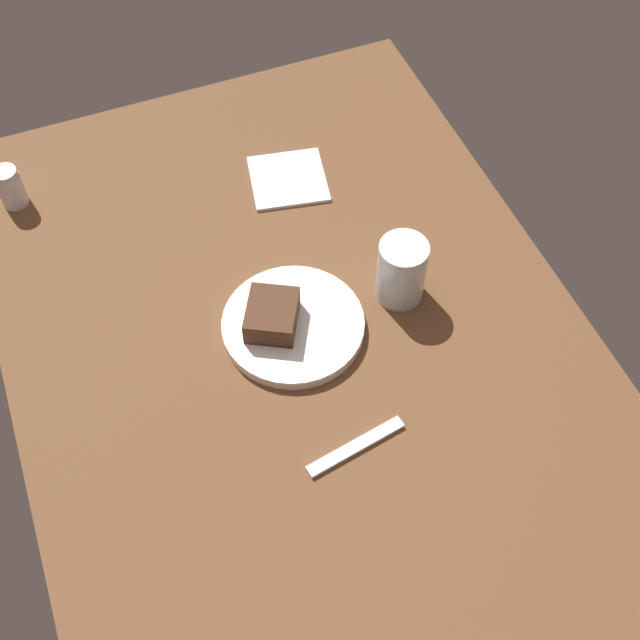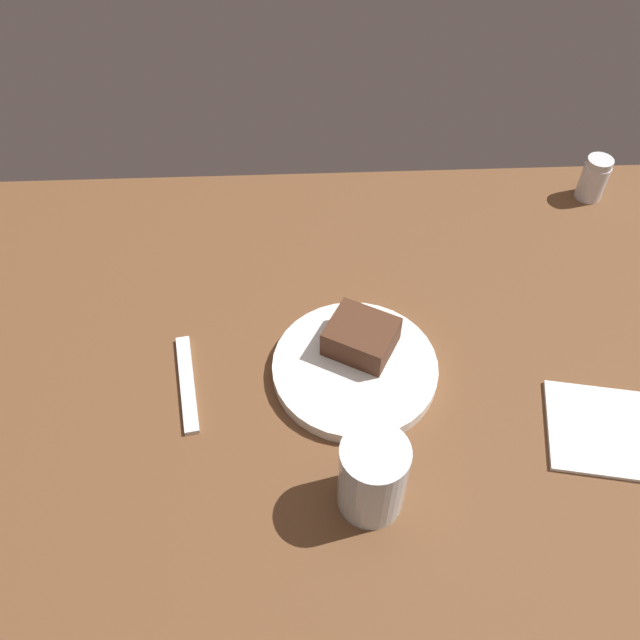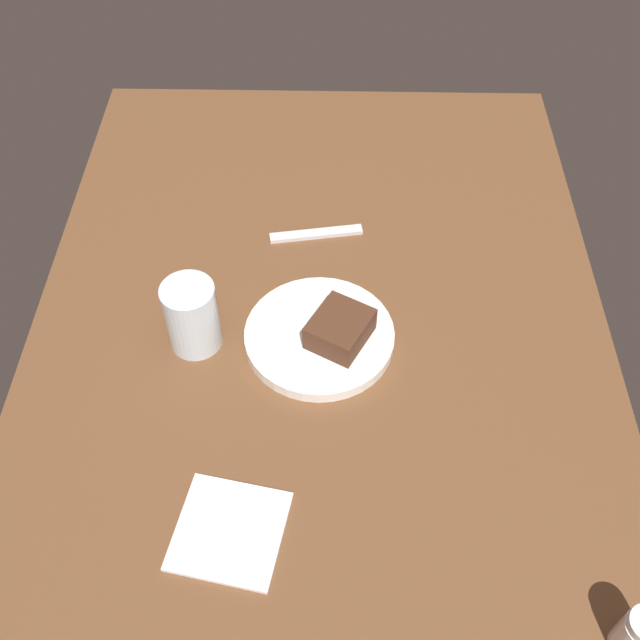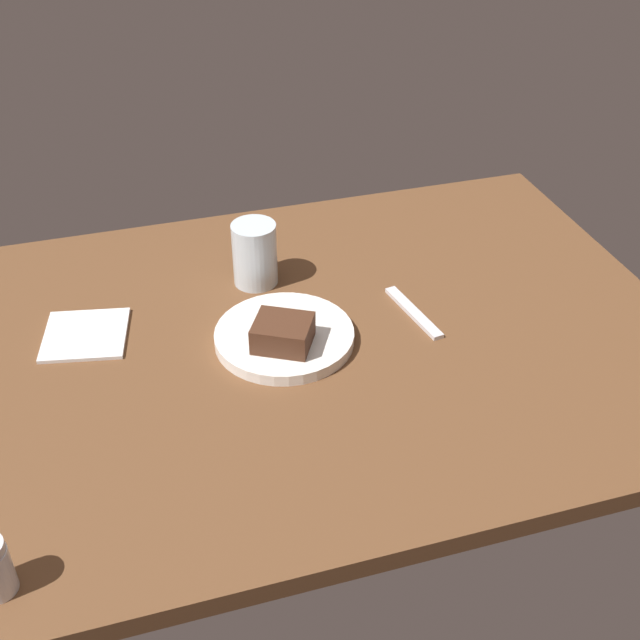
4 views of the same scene
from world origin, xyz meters
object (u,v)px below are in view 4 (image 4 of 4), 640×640
Objects in this scene: water_glass at (255,254)px; folded_napkin at (85,335)px; dessert_plate at (285,338)px; chocolate_cake_slice at (283,333)px; dessert_spoon at (413,312)px.

folded_napkin is (28.73, 7.54, -5.13)cm from water_glass.
dessert_plate reaches higher than folded_napkin.
chocolate_cake_slice is 0.66× the size of folded_napkin.
dessert_plate is 1.42× the size of dessert_spoon.
water_glass is at bearing -91.54° from chocolate_cake_slice.
dessert_plate is 18.60cm from water_glass.
folded_napkin is (50.69, -9.04, -0.05)cm from dessert_spoon.
water_glass is at bearing -136.67° from dessert_spoon.
chocolate_cake_slice is at bearing 88.46° from water_glass.
chocolate_cake_slice is at bearing 155.38° from folded_napkin.
dessert_spoon is at bearing -170.23° from chocolate_cake_slice.
dessert_plate is at bearing 91.18° from water_glass.
chocolate_cake_slice is 31.20cm from folded_napkin.
chocolate_cake_slice is 23.11cm from dessert_spoon.
chocolate_cake_slice is 20.52cm from water_glass.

